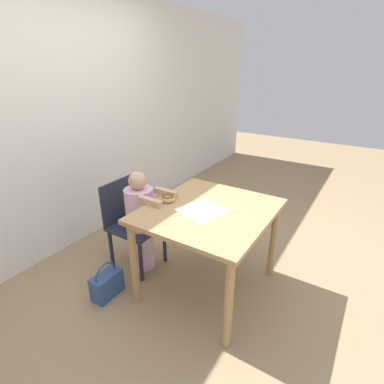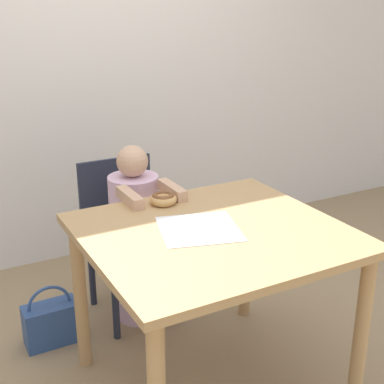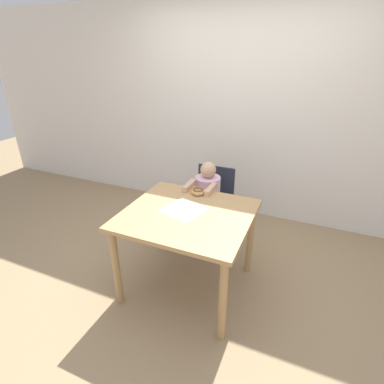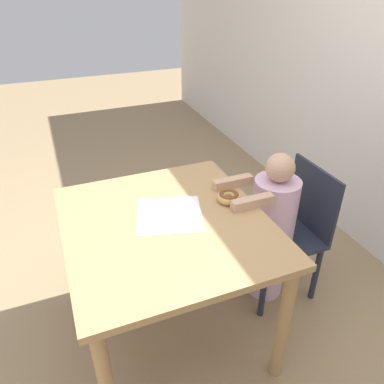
{
  "view_description": "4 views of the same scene",
  "coord_description": "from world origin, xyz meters",
  "px_view_note": "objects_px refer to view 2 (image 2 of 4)",
  "views": [
    {
      "loc": [
        -1.84,
        -1.01,
        1.81
      ],
      "look_at": [
        -0.02,
        0.14,
        0.88
      ],
      "focal_mm": 28.0,
      "sensor_mm": 36.0,
      "label": 1
    },
    {
      "loc": [
        -1.01,
        -1.68,
        1.63
      ],
      "look_at": [
        -0.02,
        0.14,
        0.88
      ],
      "focal_mm": 50.0,
      "sensor_mm": 36.0,
      "label": 2
    },
    {
      "loc": [
        0.87,
        -1.93,
        1.95
      ],
      "look_at": [
        -0.02,
        0.14,
        0.88
      ],
      "focal_mm": 28.0,
      "sensor_mm": 36.0,
      "label": 3
    },
    {
      "loc": [
        1.37,
        -0.42,
        1.79
      ],
      "look_at": [
        -0.02,
        0.14,
        0.88
      ],
      "focal_mm": 35.0,
      "sensor_mm": 36.0,
      "label": 4
    }
  ],
  "objects_px": {
    "donut": "(163,198)",
    "handbag": "(51,322)",
    "child_figure": "(136,237)",
    "chair": "(127,236)"
  },
  "relations": [
    {
      "from": "donut",
      "to": "handbag",
      "type": "xyz_separation_m",
      "value": [
        -0.49,
        0.3,
        -0.67
      ]
    },
    {
      "from": "child_figure",
      "to": "handbag",
      "type": "xyz_separation_m",
      "value": [
        -0.47,
        -0.01,
        -0.36
      ]
    },
    {
      "from": "handbag",
      "to": "chair",
      "type": "bearing_deg",
      "value": 15.44
    },
    {
      "from": "child_figure",
      "to": "handbag",
      "type": "relative_size",
      "value": 3.01
    },
    {
      "from": "child_figure",
      "to": "donut",
      "type": "relative_size",
      "value": 7.9
    },
    {
      "from": "chair",
      "to": "donut",
      "type": "xyz_separation_m",
      "value": [
        0.02,
        -0.43,
        0.35
      ]
    },
    {
      "from": "chair",
      "to": "child_figure",
      "type": "height_order",
      "value": "child_figure"
    },
    {
      "from": "chair",
      "to": "child_figure",
      "type": "distance_m",
      "value": 0.13
    },
    {
      "from": "chair",
      "to": "donut",
      "type": "distance_m",
      "value": 0.55
    },
    {
      "from": "chair",
      "to": "handbag",
      "type": "relative_size",
      "value": 2.6
    }
  ]
}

